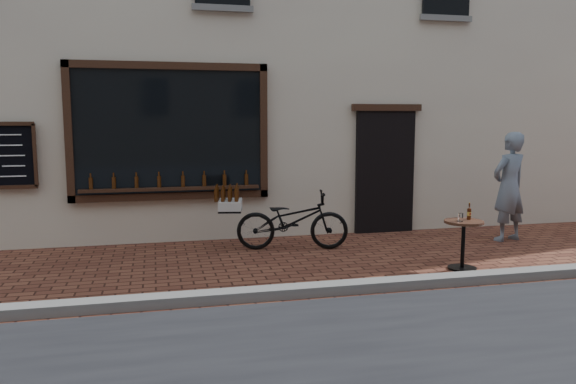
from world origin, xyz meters
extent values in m
plane|color=#57291C|center=(0.00, 0.00, 0.00)|extent=(90.00, 90.00, 0.00)
cube|color=slate|center=(0.00, 0.20, 0.06)|extent=(90.00, 0.25, 0.12)
cube|color=black|center=(-1.90, 3.45, 1.85)|extent=(3.00, 0.06, 2.00)
cube|color=black|center=(-1.90, 3.43, 2.91)|extent=(3.24, 0.10, 0.12)
cube|color=black|center=(-1.90, 3.43, 0.79)|extent=(3.24, 0.10, 0.12)
cube|color=black|center=(-3.46, 3.43, 1.85)|extent=(0.12, 0.10, 2.24)
cube|color=black|center=(-0.34, 3.43, 1.85)|extent=(0.12, 0.10, 2.24)
cube|color=black|center=(-1.90, 3.38, 0.92)|extent=(2.90, 0.16, 0.05)
cube|color=black|center=(1.90, 3.46, 1.10)|extent=(1.10, 0.10, 2.20)
cube|color=black|center=(1.90, 3.43, 2.26)|extent=(1.30, 0.10, 0.12)
cube|color=black|center=(-4.30, 3.44, 1.50)|extent=(0.62, 0.04, 0.92)
cylinder|color=#3D1C07|center=(-3.15, 3.38, 1.04)|extent=(0.06, 0.06, 0.19)
cylinder|color=#3D1C07|center=(-2.79, 3.38, 1.04)|extent=(0.06, 0.06, 0.19)
cylinder|color=#3D1C07|center=(-2.44, 3.38, 1.04)|extent=(0.06, 0.06, 0.19)
cylinder|color=#3D1C07|center=(-2.08, 3.38, 1.04)|extent=(0.06, 0.06, 0.19)
cylinder|color=#3D1C07|center=(-1.72, 3.38, 1.04)|extent=(0.06, 0.06, 0.19)
cylinder|color=#3D1C07|center=(-1.36, 3.38, 1.04)|extent=(0.06, 0.06, 0.19)
cylinder|color=#3D1C07|center=(-1.01, 3.38, 1.04)|extent=(0.06, 0.06, 0.19)
cylinder|color=#3D1C07|center=(-0.65, 3.38, 1.04)|extent=(0.06, 0.06, 0.19)
imported|color=black|center=(-0.06, 2.52, 0.46)|extent=(1.85, 0.94, 0.93)
cube|color=black|center=(-1.02, 2.70, 0.64)|extent=(0.44, 0.55, 0.03)
cube|color=beige|center=(-1.02, 2.70, 0.73)|extent=(0.44, 0.57, 0.14)
cylinder|color=#3D1C07|center=(-0.95, 2.50, 0.90)|extent=(0.06, 0.06, 0.20)
cylinder|color=#3D1C07|center=(-1.05, 2.52, 0.90)|extent=(0.06, 0.06, 0.20)
cylinder|color=#3D1C07|center=(-1.15, 2.54, 0.90)|extent=(0.06, 0.06, 0.20)
cylinder|color=#3D1C07|center=(-1.25, 2.56, 0.90)|extent=(0.06, 0.06, 0.20)
cylinder|color=#3D1C07|center=(-0.93, 2.62, 0.90)|extent=(0.06, 0.06, 0.20)
cylinder|color=#3D1C07|center=(-1.03, 2.64, 0.90)|extent=(0.06, 0.06, 0.20)
cylinder|color=#3D1C07|center=(-1.13, 2.66, 0.90)|extent=(0.06, 0.06, 0.20)
cylinder|color=#3D1C07|center=(-1.23, 2.68, 0.90)|extent=(0.06, 0.06, 0.20)
cylinder|color=#3D1C07|center=(-0.90, 2.74, 0.90)|extent=(0.06, 0.06, 0.20)
cylinder|color=#3D1C07|center=(-1.01, 2.76, 0.90)|extent=(0.06, 0.06, 0.20)
cylinder|color=#3D1C07|center=(-1.11, 2.78, 0.90)|extent=(0.06, 0.06, 0.20)
cylinder|color=#3D1C07|center=(-1.21, 2.80, 0.90)|extent=(0.06, 0.06, 0.20)
cylinder|color=#3D1C07|center=(-0.88, 2.86, 0.90)|extent=(0.06, 0.06, 0.20)
cylinder|color=black|center=(1.94, 0.81, 0.01)|extent=(0.39, 0.39, 0.03)
cylinder|color=black|center=(1.94, 0.81, 0.34)|extent=(0.05, 0.05, 0.62)
cylinder|color=#321B10|center=(1.94, 0.81, 0.66)|extent=(0.53, 0.53, 0.04)
cylinder|color=gold|center=(2.05, 0.86, 0.76)|extent=(0.06, 0.06, 0.05)
cylinder|color=white|center=(1.85, 0.75, 0.74)|extent=(0.07, 0.07, 0.12)
imported|color=slate|center=(3.66, 2.29, 0.92)|extent=(0.76, 0.60, 1.85)
camera|label=1|loc=(-2.15, -5.98, 2.08)|focal=35.00mm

